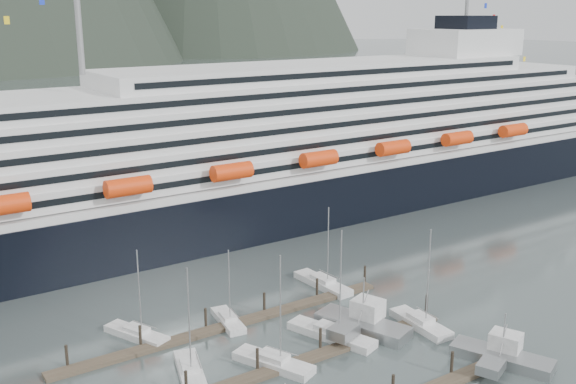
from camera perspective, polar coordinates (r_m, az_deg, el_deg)
name	(u,v)px	position (r m, az deg, el deg)	size (l,w,h in m)	color
ground	(334,367)	(81.57, 3.93, -14.59)	(1600.00, 1600.00, 0.00)	#4D5B5B
cruise_ship	(287,156)	(136.03, -0.09, 3.08)	(210.00, 30.40, 50.30)	black
dock_mid	(285,366)	(81.06, -0.28, -14.50)	(48.18, 2.28, 3.20)	#43382B
dock_far	(230,324)	(90.93, -4.90, -11.09)	(48.18, 2.28, 3.20)	#43382B
sailboat_a	(190,372)	(80.49, -8.28, -14.81)	(5.13, 9.40, 13.91)	#BBBBBB
sailboat_c	(273,363)	(81.37, -1.24, -14.28)	(6.59, 10.36, 14.57)	#BBBBBB
sailboat_d	(331,335)	(87.78, 3.69, -11.98)	(6.69, 12.32, 15.23)	#BBBBBB
sailboat_e	(137,334)	(89.90, -12.69, -11.68)	(5.99, 9.59, 12.46)	#BBBBBB
sailboat_f	(228,321)	(91.69, -5.09, -10.80)	(3.49, 8.19, 11.04)	#BBBBBB
sailboat_g	(323,284)	(102.87, 2.96, -7.77)	(3.33, 11.07, 13.24)	#BBBBBB
sailboat_h	(420,324)	(92.07, 11.15, -10.90)	(3.42, 9.86, 14.33)	#BBBBBB
trawler_d	(501,356)	(85.62, 17.63, -13.11)	(10.08, 12.21, 7.00)	gray
trawler_e	(362,324)	(89.66, 6.29, -11.04)	(10.83, 13.17, 8.19)	gray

